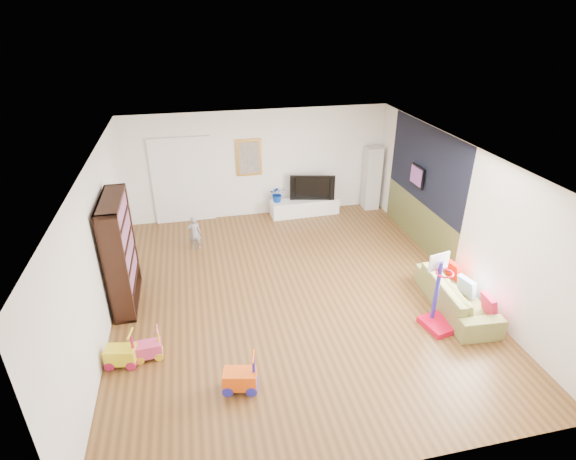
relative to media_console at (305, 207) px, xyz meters
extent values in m
cube|color=brown|center=(-1.12, -3.44, -0.21)|extent=(6.50, 7.50, 0.00)
cube|color=white|center=(-1.12, -3.44, 2.49)|extent=(6.50, 7.50, 0.00)
cube|color=white|center=(-1.12, 0.31, 1.14)|extent=(6.50, 0.00, 2.70)
cube|color=silver|center=(-1.12, -7.19, 1.14)|extent=(6.50, 0.00, 2.70)
cube|color=silver|center=(-4.37, -3.44, 1.14)|extent=(0.00, 7.50, 2.70)
cube|color=beige|center=(2.13, -3.44, 1.14)|extent=(0.00, 7.50, 2.70)
cube|color=black|center=(2.12, -2.04, 1.64)|extent=(0.01, 3.20, 1.70)
cube|color=brown|center=(2.12, -2.04, 0.29)|extent=(0.01, 3.20, 1.00)
cube|color=white|center=(-3.02, 0.27, 0.84)|extent=(1.45, 0.06, 2.10)
cube|color=gold|center=(-1.37, 0.27, 1.34)|extent=(0.62, 0.06, 0.92)
cube|color=#7F3F8C|center=(2.05, -1.84, 1.34)|extent=(0.04, 0.56, 0.46)
cube|color=white|center=(0.00, 0.00, 0.00)|extent=(1.78, 0.52, 0.41)
cube|color=silver|center=(1.82, 0.06, 0.63)|extent=(0.40, 0.40, 1.67)
cube|color=black|center=(-4.13, -3.02, 0.82)|extent=(0.37, 1.40, 2.05)
imported|color=olive|center=(1.64, -4.53, 0.08)|extent=(0.88, 1.98, 0.57)
cube|color=red|center=(1.06, -4.95, 0.46)|extent=(0.57, 0.64, 1.34)
cube|color=yellow|center=(-4.07, -4.73, 0.10)|extent=(0.49, 0.35, 0.60)
cube|color=#FC560C|center=(-2.38, -5.61, 0.11)|extent=(0.52, 0.38, 0.62)
cube|color=#E04076|center=(-3.68, -4.67, 0.06)|extent=(0.41, 0.27, 0.53)
imported|color=gray|center=(-2.85, -1.28, 0.19)|extent=(0.30, 0.21, 0.80)
imported|color=black|center=(0.21, 0.07, 0.53)|extent=(1.15, 0.40, 0.66)
imported|color=#06329B|center=(-0.71, 0.03, 0.42)|extent=(0.43, 0.39, 0.42)
cube|color=#B9173B|center=(1.86, -5.11, 0.24)|extent=(0.12, 0.36, 0.36)
cube|color=silver|center=(1.79, -4.55, 0.24)|extent=(0.17, 0.37, 0.36)
cube|color=#C80A00|center=(1.86, -3.99, 0.24)|extent=(0.14, 0.35, 0.34)
camera|label=1|loc=(-2.74, -10.35, 4.71)|focal=28.00mm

